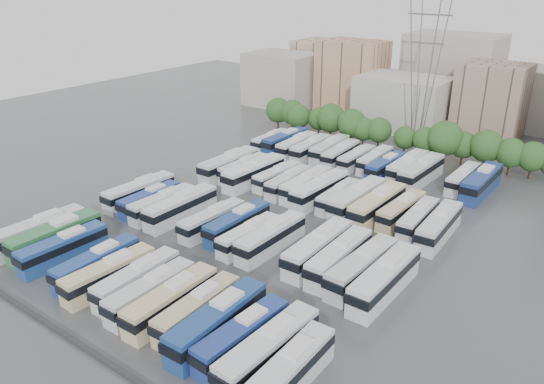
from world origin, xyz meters
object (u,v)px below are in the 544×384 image
Objects in this scene: bus_r3_s0 at (271,140)px; bus_r0_s7 at (151,292)px; bus_r1_s8 at (271,238)px; bus_r2_s2 at (244,168)px; bus_r3_s3 at (311,148)px; bus_r0_s4 at (97,263)px; bus_r1_s7 at (249,235)px; bus_r3_s5 at (341,154)px; bus_r3_s6 at (357,158)px; electricity_pylon at (425,56)px; bus_r2_s6 at (306,185)px; bus_r3_s1 at (285,141)px; bus_r3_s2 at (297,145)px; bus_r3_s9 at (408,167)px; bus_r1_s11 at (339,258)px; bus_r2_s1 at (229,164)px; bus_r0_s10 at (218,322)px; bus_r2_s5 at (289,182)px; bus_r3_s4 at (330,149)px; bus_r0_s12 at (268,350)px; bus_r0_s13 at (288,373)px; bus_r2_s7 at (320,190)px; bus_r1_s3 at (181,207)px; bus_r3_s13 at (481,182)px; bus_r2_s9 at (357,199)px; bus_r2_s12 at (418,219)px; bus_r0_s1 at (55,237)px; bus_r3_s12 at (463,178)px; bus_r2_s10 at (377,205)px; bus_r1_s2 at (163,204)px; bus_r3_s10 at (421,172)px; bus_r1_s0 at (140,192)px; bus_r0_s9 at (198,309)px; bus_r1_s5 at (212,220)px; bus_r1_s13 at (385,279)px; bus_r1_s1 at (150,200)px; bus_r2_s4 at (277,176)px; bus_r2_s13 at (439,226)px; bus_r3_s8 at (386,166)px; bus_r0_s2 at (63,248)px; bus_r0_s8 at (171,300)px; bus_r3_s7 at (375,160)px; bus_r1_s10 at (318,248)px; bus_r1_s12 at (362,267)px.

bus_r0_s7 is at bearing -67.49° from bus_r3_s0.
bus_r1_s8 reaches higher than bus_r2_s2.
bus_r3_s3 is (9.94, 0.01, 0.22)m from bus_r3_s0.
bus_r0_s4 is 53.09m from bus_r3_s3.
bus_r3_s5 is (-6.93, 36.83, 0.15)m from bus_r1_s7.
bus_r3_s3 reaches higher than bus_r3_s6.
bus_r2_s6 is (-3.72, -37.47, -16.78)m from electricity_pylon.
bus_r3_s1 is 1.04× the size of bus_r3_s2.
bus_r3_s9 reaches higher than bus_r2_s2.
bus_r1_s11 is 37.04m from bus_r2_s1.
bus_r2_s2 is (-26.56, 36.42, -0.25)m from bus_r0_s10.
bus_r3_s4 is at bearing 97.78° from bus_r2_s5.
bus_r0_s12 reaches higher than bus_r0_s13.
bus_r3_s9 is at bearing 72.27° from bus_r2_s7.
bus_r2_s7 is at bearing 92.88° from bus_r1_s7.
bus_r3_s13 is at bearing 48.38° from bus_r1_s3.
bus_r2_s9 is 1.11× the size of bus_r3_s2.
bus_r1_s8 reaches higher than bus_r2_s12.
bus_r0_s1 is 65.13m from bus_r3_s12.
bus_r3_s0 is 16.33m from bus_r3_s5.
bus_r0_s10 is 1.11× the size of bus_r3_s5.
bus_r1_s2 is at bearing -143.73° from bus_r2_s10.
bus_r3_s1 is 0.93× the size of bus_r3_s10.
bus_r3_s6 is (-16.36, 34.94, -0.26)m from bus_r1_s11.
bus_r0_s9 is at bearing -28.50° from bus_r1_s0.
bus_r0_s4 reaches higher than bus_r1_s5.
bus_r0_s7 is at bearing -64.46° from bus_r2_s2.
bus_r2_s10 reaches higher than bus_r3_s3.
bus_r1_s13 is 1.24× the size of bus_r3_s0.
bus_r1_s7 is at bearing -72.78° from bus_r2_s5.
bus_r1_s1 reaches higher than bus_r2_s4.
bus_r3_s13 is (-0.17, 19.76, 0.13)m from bus_r2_s13.
bus_r3_s8 is at bearing 105.79° from bus_r0_s13.
electricity_pylon is 2.93× the size of bus_r2_s2.
bus_r0_s2 is 59.27m from bus_r3_s10.
bus_r3_s1 reaches higher than bus_r0_s2.
bus_r0_s12 is (13.21, -0.22, 0.08)m from bus_r0_s8.
bus_r2_s6 reaches higher than bus_r3_s7.
bus_r2_s9 is (-13.41, 18.47, -0.00)m from bus_r1_s13.
electricity_pylon is 58.04m from bus_r1_s10.
bus_r3_s10 is at bearing 50.92° from bus_r2_s6.
bus_r3_s6 is at bearing 0.43° from bus_r3_s0.
bus_r0_s7 is 53.80m from bus_r3_s6.
bus_r3_s3 is (-3.32, 52.98, 0.08)m from bus_r0_s4.
bus_r0_s8 is 56.50m from bus_r3_s2.
bus_r1_s12 is 1.15× the size of bus_r2_s5.
electricity_pylon is 2.77× the size of bus_r2_s6.
bus_r0_s2 is 48.39m from bus_r2_s12.
bus_r1_s1 is at bearing -118.87° from bus_r3_s7.
bus_r2_s9 is 31.99m from bus_r3_s1.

